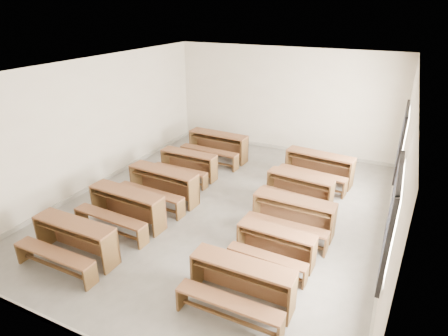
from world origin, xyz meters
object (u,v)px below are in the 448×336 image
at_px(desk_set_8, 299,187).
at_px(desk_set_0, 74,238).
at_px(desk_set_7, 293,213).
at_px(desk_set_1, 126,205).
at_px(desk_set_5, 241,281).
at_px(desk_set_2, 162,183).
at_px(desk_set_9, 318,166).
at_px(desk_set_3, 188,163).
at_px(desk_set_6, 275,244).
at_px(desk_set_4, 217,144).

bearing_deg(desk_set_8, desk_set_0, -122.84).
height_order(desk_set_7, desk_set_8, desk_set_7).
bearing_deg(desk_set_1, desk_set_5, -16.33).
distance_m(desk_set_2, desk_set_9, 4.06).
height_order(desk_set_3, desk_set_6, desk_set_3).
bearing_deg(desk_set_6, desk_set_0, -153.33).
xyz_separation_m(desk_set_1, desk_set_7, (3.27, 1.25, -0.01)).
relative_size(desk_set_7, desk_set_8, 1.03).
distance_m(desk_set_1, desk_set_6, 3.26).
bearing_deg(desk_set_7, desk_set_2, -178.31).
xyz_separation_m(desk_set_4, desk_set_7, (3.16, -2.87, -0.04)).
bearing_deg(desk_set_1, desk_set_3, 93.62).
xyz_separation_m(desk_set_2, desk_set_3, (-0.13, 1.40, -0.05)).
relative_size(desk_set_6, desk_set_9, 0.79).
xyz_separation_m(desk_set_5, desk_set_9, (0.09, 4.92, 0.03)).
distance_m(desk_set_1, desk_set_7, 3.50).
bearing_deg(desk_set_8, desk_set_4, 157.61).
relative_size(desk_set_3, desk_set_5, 0.96).
distance_m(desk_set_2, desk_set_3, 1.40).
bearing_deg(desk_set_6, desk_set_9, 92.97).
height_order(desk_set_0, desk_set_1, desk_set_1).
bearing_deg(desk_set_0, desk_set_8, 51.31).
relative_size(desk_set_1, desk_set_9, 0.95).
relative_size(desk_set_6, desk_set_8, 0.90).
bearing_deg(desk_set_0, desk_set_5, 5.22).
distance_m(desk_set_0, desk_set_2, 2.59).
bearing_deg(desk_set_9, desk_set_5, -84.34).
xyz_separation_m(desk_set_7, desk_set_9, (-0.06, 2.59, 0.02)).
xyz_separation_m(desk_set_0, desk_set_3, (0.05, 3.98, -0.02)).
bearing_deg(desk_set_0, desk_set_9, 58.08).
bearing_deg(desk_set_5, desk_set_9, 89.20).
height_order(desk_set_0, desk_set_4, desk_set_4).
relative_size(desk_set_2, desk_set_8, 1.11).
bearing_deg(desk_set_1, desk_set_4, 91.41).
bearing_deg(desk_set_3, desk_set_8, -1.08).
bearing_deg(desk_set_7, desk_set_0, -140.85).
relative_size(desk_set_3, desk_set_4, 0.85).
height_order(desk_set_4, desk_set_9, desk_set_4).
relative_size(desk_set_0, desk_set_3, 1.05).
height_order(desk_set_3, desk_set_5, desk_set_5).
bearing_deg(desk_set_8, desk_set_3, -175.96).
xyz_separation_m(desk_set_1, desk_set_2, (0.10, 1.22, 0.01)).
distance_m(desk_set_1, desk_set_4, 4.11).
bearing_deg(desk_set_1, desk_set_7, 23.75).
distance_m(desk_set_1, desk_set_2, 1.23).
bearing_deg(desk_set_3, desk_set_6, -35.73).
bearing_deg(desk_set_5, desk_set_2, 142.79).
bearing_deg(desk_set_2, desk_set_6, -15.19).
xyz_separation_m(desk_set_1, desk_set_8, (3.05, 2.50, -0.04)).
distance_m(desk_set_3, desk_set_6, 4.11).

